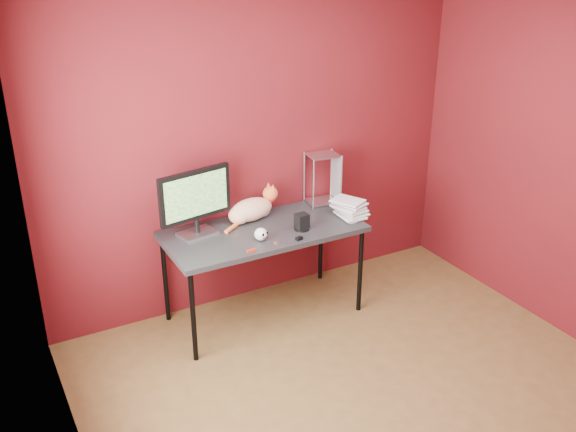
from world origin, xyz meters
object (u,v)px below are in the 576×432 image
desk (263,235)px  book_stack (344,128)px  skull_mug (261,234)px  monitor (195,200)px  speaker (302,222)px  cat (252,209)px

desk → book_stack: (0.63, -0.10, 0.78)m
skull_mug → book_stack: (0.73, 0.06, 0.68)m
monitor → speaker: monitor is taller
speaker → book_stack: book_stack is taller
book_stack → speaker: bearing=-173.7°
desk → book_stack: book_stack is taller
monitor → book_stack: 1.21m
skull_mug → desk: bearing=37.8°
skull_mug → book_stack: 1.00m
cat → book_stack: size_ratio=0.36×
cat → monitor: bearing=176.6°
speaker → monitor: bearing=153.4°
monitor → book_stack: (1.10, -0.25, 0.44)m
desk → monitor: 0.59m
desk → speaker: 0.31m
monitor → cat: size_ratio=1.09×
cat → skull_mug: 0.38m
monitor → speaker: bearing=-33.2°
desk → book_stack: size_ratio=1.03×
monitor → speaker: (0.72, -0.29, -0.22)m
desk → skull_mug: 0.21m
desk → skull_mug: skull_mug is taller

